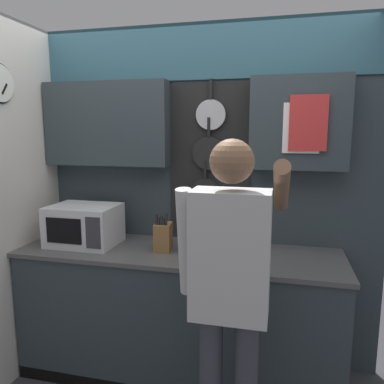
{
  "coord_description": "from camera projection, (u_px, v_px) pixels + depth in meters",
  "views": [
    {
      "loc": [
        0.68,
        -2.41,
        1.77
      ],
      "look_at": [
        0.05,
        0.22,
        1.32
      ],
      "focal_mm": 35.0,
      "sensor_mm": 36.0,
      "label": 1
    }
  ],
  "objects": [
    {
      "name": "base_cabinet_counter",
      "position": [
        178.0,
        314.0,
        2.68
      ],
      "size": [
        2.24,
        0.66,
        0.94
      ],
      "color": "#2D383D",
      "rests_on": "ground_plane"
    },
    {
      "name": "back_wall_unit",
      "position": [
        187.0,
        166.0,
        2.8
      ],
      "size": [
        2.81,
        0.23,
        2.52
      ],
      "color": "#2D383D",
      "rests_on": "ground_plane"
    },
    {
      "name": "utensil_crock",
      "position": [
        192.0,
        239.0,
        2.56
      ],
      "size": [
        0.13,
        0.13,
        0.35
      ],
      "color": "white",
      "rests_on": "base_cabinet_counter"
    },
    {
      "name": "microwave",
      "position": [
        84.0,
        225.0,
        2.73
      ],
      "size": [
        0.48,
        0.37,
        0.29
      ],
      "color": "silver",
      "rests_on": "base_cabinet_counter"
    },
    {
      "name": "knife_block",
      "position": [
        163.0,
        236.0,
        2.6
      ],
      "size": [
        0.13,
        0.16,
        0.27
      ],
      "color": "brown",
      "rests_on": "base_cabinet_counter"
    },
    {
      "name": "ground_plane",
      "position": [
        179.0,
        373.0,
        2.76
      ],
      "size": [
        14.0,
        14.0,
        0.0
      ],
      "primitive_type": "plane",
      "color": "#38383D"
    },
    {
      "name": "person",
      "position": [
        230.0,
        280.0,
        1.85
      ],
      "size": [
        0.54,
        0.63,
        1.73
      ],
      "color": "#383842",
      "rests_on": "ground_plane"
    }
  ]
}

